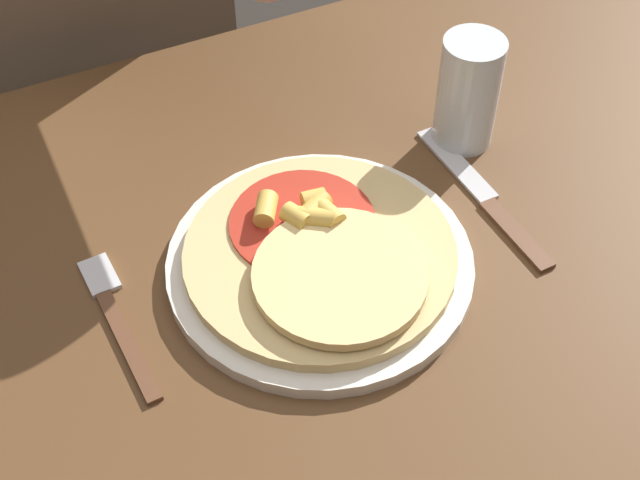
% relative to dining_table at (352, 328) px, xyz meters
% --- Properties ---
extents(dining_table, '(1.28, 0.80, 0.73)m').
position_rel_dining_table_xyz_m(dining_table, '(0.00, 0.00, 0.00)').
color(dining_table, brown).
rests_on(dining_table, ground_plane).
extents(plate, '(0.29, 0.29, 0.01)m').
position_rel_dining_table_xyz_m(plate, '(-0.03, 0.01, 0.11)').
color(plate, silver).
rests_on(plate, dining_table).
extents(pizza, '(0.25, 0.25, 0.04)m').
position_rel_dining_table_xyz_m(pizza, '(-0.03, 0.00, 0.13)').
color(pizza, '#DBBC7A').
rests_on(pizza, plate).
extents(fork, '(0.03, 0.18, 0.00)m').
position_rel_dining_table_xyz_m(fork, '(-0.22, 0.04, 0.11)').
color(fork, brown).
rests_on(fork, dining_table).
extents(knife, '(0.03, 0.22, 0.00)m').
position_rel_dining_table_xyz_m(knife, '(0.16, 0.02, 0.11)').
color(knife, brown).
rests_on(knife, dining_table).
extents(drinking_glass, '(0.06, 0.06, 0.12)m').
position_rel_dining_table_xyz_m(drinking_glass, '(0.18, 0.11, 0.17)').
color(drinking_glass, silver).
rests_on(drinking_glass, dining_table).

